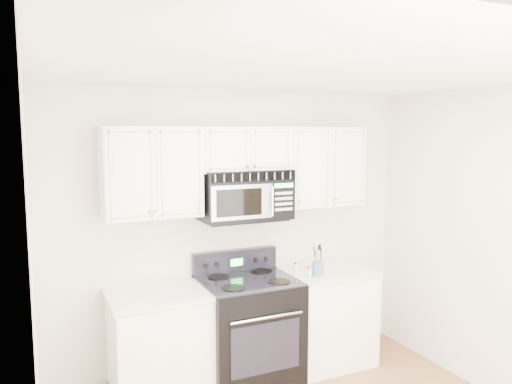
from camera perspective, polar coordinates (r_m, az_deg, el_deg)
room at (r=3.18m, az=9.98°, el=-10.13°), size 3.51×3.51×2.61m
base_cabinet_left at (r=4.43m, az=-10.69°, el=-17.22°), size 0.86×0.65×0.92m
base_cabinet_right at (r=5.02m, az=7.90°, el=-14.20°), size 0.86×0.65×0.92m
range at (r=4.60m, az=-0.90°, el=-15.35°), size 0.82×0.74×1.14m
upper_cabinets at (r=4.45m, az=-1.54°, el=3.11°), size 2.44×0.37×0.75m
microwave at (r=4.44m, az=-1.27°, el=-0.29°), size 0.80×0.45×0.44m
utensil_crock at (r=4.64m, az=7.11°, el=-8.59°), size 0.11×0.11×0.29m
shaker_salt at (r=4.70m, az=4.62°, el=-8.61°), size 0.04×0.04×0.11m
shaker_pepper at (r=4.60m, az=6.12°, el=-8.99°), size 0.04×0.04×0.10m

